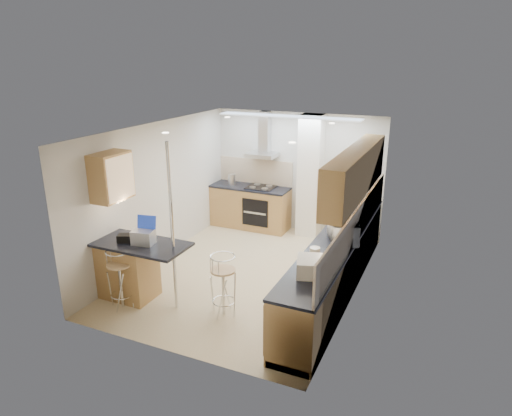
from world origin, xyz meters
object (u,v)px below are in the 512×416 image
at_px(laptop, 143,237).
at_px(bar_stool_end, 223,285).
at_px(bread_bin, 310,266).
at_px(bar_stool_near, 120,279).
at_px(microwave, 344,231).

bearing_deg(laptop, bar_stool_end, -5.18).
height_order(laptop, bar_stool_end, laptop).
xyz_separation_m(laptop, bread_bin, (2.52, 0.09, -0.02)).
bearing_deg(bar_stool_near, laptop, 64.72).
bearing_deg(laptop, bar_stool_near, -138.70).
height_order(microwave, bar_stool_near, microwave).
bearing_deg(microwave, bread_bin, 149.82).
xyz_separation_m(bar_stool_near, bar_stool_end, (1.48, 0.44, 0.01)).
relative_size(laptop, bar_stool_end, 0.33).
relative_size(microwave, bar_stool_end, 0.63).
distance_m(laptop, bar_stool_end, 1.38).
bearing_deg(laptop, microwave, 15.89).
height_order(laptop, bread_bin, laptop).
relative_size(laptop, bar_stool_near, 0.34).
relative_size(bar_stool_near, bread_bin, 2.23).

